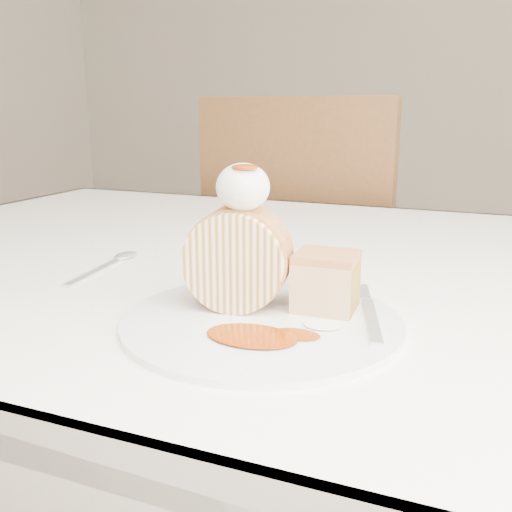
% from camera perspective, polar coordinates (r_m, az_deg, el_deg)
% --- Properties ---
extents(table, '(1.40, 0.90, 0.75)m').
position_cam_1_polar(table, '(0.79, 3.64, -6.47)').
color(table, white).
rests_on(table, ground).
extents(chair_far, '(0.48, 0.48, 0.97)m').
position_cam_1_polar(chair_far, '(1.45, 5.20, -1.03)').
color(chair_far, brown).
rests_on(chair_far, ground).
extents(plate, '(0.27, 0.27, 0.01)m').
position_cam_1_polar(plate, '(0.53, 0.60, -6.52)').
color(plate, white).
rests_on(plate, table).
extents(roulade_slice, '(0.10, 0.07, 0.10)m').
position_cam_1_polar(roulade_slice, '(0.55, -1.86, -0.28)').
color(roulade_slice, beige).
rests_on(roulade_slice, plate).
extents(cake_chunk, '(0.06, 0.06, 0.05)m').
position_cam_1_polar(cake_chunk, '(0.55, 6.99, -2.89)').
color(cake_chunk, tan).
rests_on(cake_chunk, plate).
extents(whipped_cream, '(0.05, 0.05, 0.04)m').
position_cam_1_polar(whipped_cream, '(0.53, -1.32, 6.92)').
color(whipped_cream, white).
rests_on(whipped_cream, roulade_slice).
extents(caramel_drizzle, '(0.03, 0.02, 0.01)m').
position_cam_1_polar(caramel_drizzle, '(0.51, -1.14, 9.49)').
color(caramel_drizzle, '#8C2F05').
rests_on(caramel_drizzle, whipped_cream).
extents(caramel_pool, '(0.08, 0.06, 0.00)m').
position_cam_1_polar(caramel_pool, '(0.49, -0.46, -7.96)').
color(caramel_pool, '#8C2F05').
rests_on(caramel_pool, plate).
extents(fork, '(0.06, 0.15, 0.00)m').
position_cam_1_polar(fork, '(0.53, 11.50, -6.30)').
color(fork, silver).
rests_on(fork, plate).
extents(spoon, '(0.04, 0.15, 0.00)m').
position_cam_1_polar(spoon, '(0.72, -15.84, -1.57)').
color(spoon, silver).
rests_on(spoon, table).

